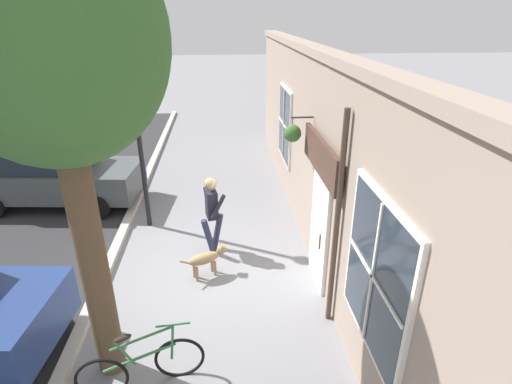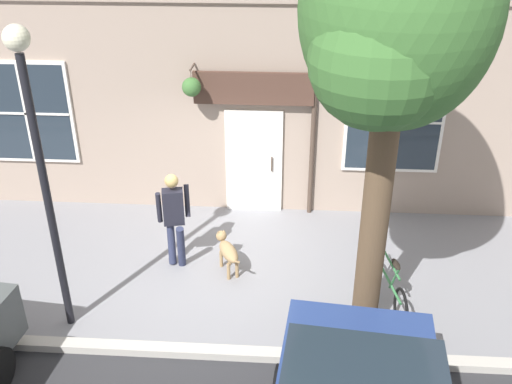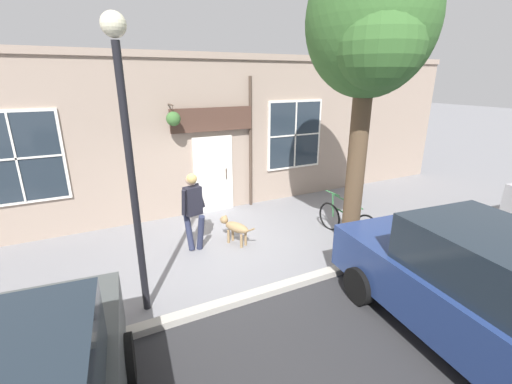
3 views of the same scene
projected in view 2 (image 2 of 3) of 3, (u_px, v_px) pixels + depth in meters
ground_plane at (217, 270)px, 9.68m from camera, size 90.00×90.00×0.00m
storefront_facade at (229, 107)px, 10.76m from camera, size 0.95×18.00×4.18m
pedestrian_walking at (174, 212)px, 9.36m from camera, size 0.57×0.55×1.73m
dog_on_leash at (227, 250)px, 9.51m from camera, size 0.97×0.52×0.61m
street_tree_by_curb at (394, 25)px, 6.26m from camera, size 2.50×2.22×5.91m
leaning_bicycle at (387, 287)px, 8.64m from camera, size 1.71×0.38×1.00m
street_lamp at (37, 143)px, 7.18m from camera, size 0.32×0.32×4.36m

